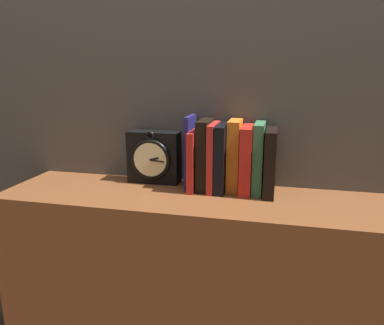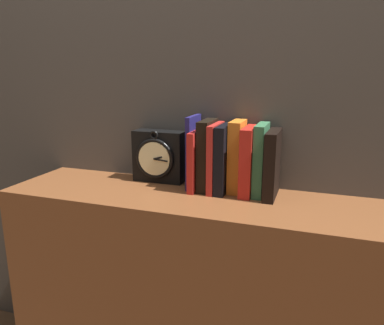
{
  "view_description": "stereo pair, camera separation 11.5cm",
  "coord_description": "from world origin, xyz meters",
  "px_view_note": "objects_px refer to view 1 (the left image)",
  "views": [
    {
      "loc": [
        0.26,
        -1.09,
        1.16
      ],
      "look_at": [
        0.0,
        0.0,
        0.88
      ],
      "focal_mm": 35.0,
      "sensor_mm": 36.0,
      "label": 1
    },
    {
      "loc": [
        0.37,
        -1.06,
        1.16
      ],
      "look_at": [
        0.0,
        0.0,
        0.88
      ],
      "focal_mm": 35.0,
      "sensor_mm": 36.0,
      "label": 2
    }
  ],
  "objects_px": {
    "book_slot0_navy": "(190,152)",
    "clock": "(154,157)",
    "book_slot3_red": "(213,157)",
    "book_slot8_black": "(270,162)",
    "book_slot4_black": "(222,158)",
    "book_slot7_green": "(258,158)",
    "book_slot1_red": "(195,160)",
    "book_slot5_orange": "(234,155)",
    "book_slot6_red": "(247,160)",
    "book_slot2_black": "(205,155)"
  },
  "relations": [
    {
      "from": "book_slot6_red",
      "to": "book_slot8_black",
      "type": "height_order",
      "value": "book_slot6_red"
    },
    {
      "from": "book_slot0_navy",
      "to": "book_slot5_orange",
      "type": "height_order",
      "value": "book_slot0_navy"
    },
    {
      "from": "book_slot3_red",
      "to": "book_slot6_red",
      "type": "bearing_deg",
      "value": 0.95
    },
    {
      "from": "book_slot1_red",
      "to": "book_slot6_red",
      "type": "relative_size",
      "value": 0.91
    },
    {
      "from": "clock",
      "to": "book_slot8_black",
      "type": "relative_size",
      "value": 0.9
    },
    {
      "from": "book_slot2_black",
      "to": "book_slot6_red",
      "type": "relative_size",
      "value": 1.07
    },
    {
      "from": "book_slot7_green",
      "to": "book_slot8_black",
      "type": "bearing_deg",
      "value": -17.51
    },
    {
      "from": "book_slot1_red",
      "to": "book_slot8_black",
      "type": "xyz_separation_m",
      "value": [
        0.24,
        -0.0,
        0.01
      ]
    },
    {
      "from": "book_slot4_black",
      "to": "book_slot8_black",
      "type": "xyz_separation_m",
      "value": [
        0.15,
        -0.0,
        -0.0
      ]
    },
    {
      "from": "book_slot1_red",
      "to": "book_slot3_red",
      "type": "xyz_separation_m",
      "value": [
        0.06,
        0.0,
        0.01
      ]
    },
    {
      "from": "book_slot0_navy",
      "to": "book_slot8_black",
      "type": "relative_size",
      "value": 1.16
    },
    {
      "from": "book_slot0_navy",
      "to": "clock",
      "type": "bearing_deg",
      "value": 171.23
    },
    {
      "from": "book_slot5_orange",
      "to": "book_slot6_red",
      "type": "xyz_separation_m",
      "value": [
        0.04,
        -0.02,
        -0.01
      ]
    },
    {
      "from": "book_slot4_black",
      "to": "book_slot8_black",
      "type": "bearing_deg",
      "value": -1.55
    },
    {
      "from": "book_slot0_navy",
      "to": "book_slot8_black",
      "type": "height_order",
      "value": "book_slot0_navy"
    },
    {
      "from": "book_slot6_red",
      "to": "book_slot7_green",
      "type": "distance_m",
      "value": 0.04
    },
    {
      "from": "book_slot2_black",
      "to": "book_slot1_red",
      "type": "bearing_deg",
      "value": -165.56
    },
    {
      "from": "book_slot3_red",
      "to": "book_slot6_red",
      "type": "distance_m",
      "value": 0.11
    },
    {
      "from": "book_slot1_red",
      "to": "book_slot8_black",
      "type": "bearing_deg",
      "value": -0.66
    },
    {
      "from": "book_slot0_navy",
      "to": "book_slot7_green",
      "type": "bearing_deg",
      "value": -1.25
    },
    {
      "from": "book_slot2_black",
      "to": "book_slot6_red",
      "type": "distance_m",
      "value": 0.14
    },
    {
      "from": "book_slot3_red",
      "to": "book_slot6_red",
      "type": "xyz_separation_m",
      "value": [
        0.11,
        0.0,
        -0.0
      ]
    },
    {
      "from": "book_slot8_black",
      "to": "book_slot2_black",
      "type": "bearing_deg",
      "value": 176.99
    },
    {
      "from": "book_slot8_black",
      "to": "clock",
      "type": "bearing_deg",
      "value": 174.58
    },
    {
      "from": "book_slot1_red",
      "to": "book_slot2_black",
      "type": "relative_size",
      "value": 0.85
    },
    {
      "from": "book_slot3_red",
      "to": "book_slot8_black",
      "type": "height_order",
      "value": "book_slot3_red"
    },
    {
      "from": "book_slot2_black",
      "to": "book_slot5_orange",
      "type": "xyz_separation_m",
      "value": [
        0.1,
        0.01,
        0.0
      ]
    },
    {
      "from": "book_slot5_orange",
      "to": "book_slot1_red",
      "type": "bearing_deg",
      "value": -171.77
    },
    {
      "from": "book_slot5_orange",
      "to": "book_slot8_black",
      "type": "relative_size",
      "value": 1.11
    },
    {
      "from": "book_slot3_red",
      "to": "clock",
      "type": "bearing_deg",
      "value": 171.14
    },
    {
      "from": "book_slot1_red",
      "to": "clock",
      "type": "bearing_deg",
      "value": 167.22
    },
    {
      "from": "clock",
      "to": "book_slot4_black",
      "type": "relative_size",
      "value": 0.86
    },
    {
      "from": "book_slot5_orange",
      "to": "book_slot7_green",
      "type": "relative_size",
      "value": 1.02
    },
    {
      "from": "book_slot3_red",
      "to": "book_slot6_red",
      "type": "relative_size",
      "value": 1.03
    },
    {
      "from": "book_slot0_navy",
      "to": "book_slot1_red",
      "type": "relative_size",
      "value": 1.23
    },
    {
      "from": "clock",
      "to": "book_slot3_red",
      "type": "distance_m",
      "value": 0.22
    },
    {
      "from": "book_slot7_green",
      "to": "book_slot5_orange",
      "type": "bearing_deg",
      "value": 173.07
    },
    {
      "from": "clock",
      "to": "book_slot0_navy",
      "type": "height_order",
      "value": "book_slot0_navy"
    },
    {
      "from": "book_slot4_black",
      "to": "book_slot6_red",
      "type": "relative_size",
      "value": 1.01
    },
    {
      "from": "book_slot0_navy",
      "to": "book_slot4_black",
      "type": "distance_m",
      "value": 0.11
    },
    {
      "from": "book_slot0_navy",
      "to": "book_slot8_black",
      "type": "distance_m",
      "value": 0.26
    },
    {
      "from": "book_slot6_red",
      "to": "book_slot7_green",
      "type": "height_order",
      "value": "book_slot7_green"
    },
    {
      "from": "clock",
      "to": "book_slot1_red",
      "type": "height_order",
      "value": "book_slot1_red"
    },
    {
      "from": "book_slot2_black",
      "to": "book_slot0_navy",
      "type": "bearing_deg",
      "value": 173.62
    },
    {
      "from": "book_slot3_red",
      "to": "book_slot4_black",
      "type": "xyz_separation_m",
      "value": [
        0.03,
        0.0,
        -0.0
      ]
    },
    {
      "from": "book_slot0_navy",
      "to": "book_slot3_red",
      "type": "distance_m",
      "value": 0.08
    },
    {
      "from": "clock",
      "to": "book_slot0_navy",
      "type": "relative_size",
      "value": 0.78
    },
    {
      "from": "book_slot3_red",
      "to": "book_slot5_orange",
      "type": "xyz_separation_m",
      "value": [
        0.07,
        0.02,
        0.0
      ]
    },
    {
      "from": "book_slot4_black",
      "to": "book_slot7_green",
      "type": "distance_m",
      "value": 0.12
    },
    {
      "from": "book_slot0_navy",
      "to": "book_slot5_orange",
      "type": "distance_m",
      "value": 0.15
    }
  ]
}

